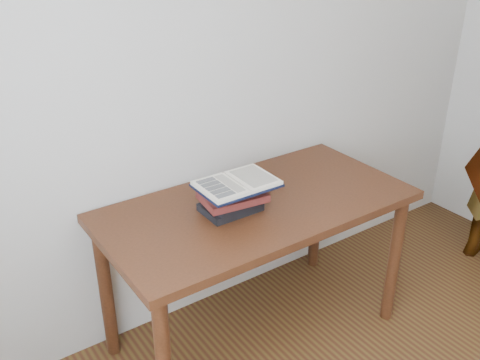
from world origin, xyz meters
TOP-DOWN VIEW (x-y plane):
  - desk at (-0.09, 1.38)m, footprint 1.37×0.68m
  - book_stack at (-0.22, 1.38)m, footprint 0.28×0.21m
  - open_book at (-0.21, 1.36)m, footprint 0.32×0.23m

SIDE VIEW (x-z plane):
  - desk at x=-0.09m, z-range 0.27..1.00m
  - book_stack at x=-0.22m, z-range 0.73..0.86m
  - open_book at x=-0.21m, z-range 0.86..0.88m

